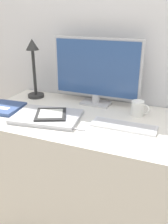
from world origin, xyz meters
The scene contains 10 objects.
wall_back centered at (0.00, 0.58, 1.20)m, with size 3.60×0.05×2.40m.
desk centered at (0.00, 0.24, 0.36)m, with size 1.34×0.62×0.72m.
monitor centered at (-0.10, 0.45, 0.92)m, with size 0.54×0.11×0.40m.
keyboard centered at (0.14, 0.19, 0.72)m, with size 0.33×0.11×0.01m.
laptop centered at (-0.27, 0.14, 0.73)m, with size 0.38×0.29×0.02m.
ereader centered at (-0.25, 0.15, 0.74)m, with size 0.22×0.22×0.01m.
desk_lamp centered at (-0.52, 0.43, 0.94)m, with size 0.11×0.11×0.38m.
notebook centered at (-0.57, 0.16, 0.73)m, with size 0.20×0.21×0.02m.
coffee_mug centered at (0.18, 0.37, 0.76)m, with size 0.10×0.07×0.08m.
pen centered at (-0.09, 0.07, 0.72)m, with size 0.14×0.02×0.01m.
Camera 1 is at (0.38, -0.93, 1.27)m, focal length 40.00 mm.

